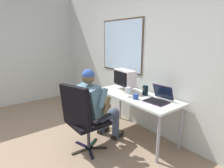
{
  "coord_description": "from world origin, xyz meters",
  "views": [
    {
      "loc": [
        2.35,
        -0.29,
        1.69
      ],
      "look_at": [
        0.15,
        1.41,
        0.99
      ],
      "focal_mm": 29.54,
      "sensor_mm": 36.0,
      "label": 1
    }
  ],
  "objects_px": {
    "office_chair": "(82,115)",
    "laptop": "(159,97)",
    "coffee_mug": "(136,97)",
    "person_seated": "(95,106)",
    "desk": "(136,99)",
    "desk_speaker": "(145,91)",
    "wine_glass": "(128,90)",
    "crt_monitor": "(125,78)"
  },
  "relations": [
    {
      "from": "person_seated",
      "to": "coffee_mug",
      "type": "xyz_separation_m",
      "value": [
        0.34,
        0.54,
        0.13
      ]
    },
    {
      "from": "crt_monitor",
      "to": "desk_speaker",
      "type": "bearing_deg",
      "value": 11.27
    },
    {
      "from": "person_seated",
      "to": "coffee_mug",
      "type": "relative_size",
      "value": 14.63
    },
    {
      "from": "desk",
      "to": "person_seated",
      "type": "height_order",
      "value": "person_seated"
    },
    {
      "from": "wine_glass",
      "to": "coffee_mug",
      "type": "height_order",
      "value": "wine_glass"
    },
    {
      "from": "desk_speaker",
      "to": "coffee_mug",
      "type": "xyz_separation_m",
      "value": [
        0.04,
        -0.26,
        -0.04
      ]
    },
    {
      "from": "crt_monitor",
      "to": "wine_glass",
      "type": "relative_size",
      "value": 3.09
    },
    {
      "from": "desk",
      "to": "office_chair",
      "type": "xyz_separation_m",
      "value": [
        -0.12,
        -0.96,
        -0.08
      ]
    },
    {
      "from": "laptop",
      "to": "desk_speaker",
      "type": "distance_m",
      "value": 0.33
    },
    {
      "from": "office_chair",
      "to": "person_seated",
      "type": "distance_m",
      "value": 0.29
    },
    {
      "from": "crt_monitor",
      "to": "desk_speaker",
      "type": "xyz_separation_m",
      "value": [
        0.43,
        0.09,
        -0.14
      ]
    },
    {
      "from": "laptop",
      "to": "coffee_mug",
      "type": "xyz_separation_m",
      "value": [
        -0.28,
        -0.22,
        -0.02
      ]
    },
    {
      "from": "coffee_mug",
      "to": "crt_monitor",
      "type": "bearing_deg",
      "value": 159.32
    },
    {
      "from": "desk",
      "to": "wine_glass",
      "type": "relative_size",
      "value": 9.93
    },
    {
      "from": "crt_monitor",
      "to": "person_seated",
      "type": "bearing_deg",
      "value": -79.51
    },
    {
      "from": "desk",
      "to": "crt_monitor",
      "type": "xyz_separation_m",
      "value": [
        -0.33,
        0.03,
        0.3
      ]
    },
    {
      "from": "crt_monitor",
      "to": "laptop",
      "type": "bearing_deg",
      "value": 2.94
    },
    {
      "from": "wine_glass",
      "to": "desk_speaker",
      "type": "relative_size",
      "value": 0.93
    },
    {
      "from": "office_chair",
      "to": "crt_monitor",
      "type": "relative_size",
      "value": 2.23
    },
    {
      "from": "desk",
      "to": "laptop",
      "type": "relative_size",
      "value": 4.27
    },
    {
      "from": "laptop",
      "to": "coffee_mug",
      "type": "relative_size",
      "value": 4.18
    },
    {
      "from": "office_chair",
      "to": "laptop",
      "type": "bearing_deg",
      "value": 61.88
    },
    {
      "from": "person_seated",
      "to": "wine_glass",
      "type": "relative_size",
      "value": 8.13
    },
    {
      "from": "desk",
      "to": "wine_glass",
      "type": "bearing_deg",
      "value": -98.41
    },
    {
      "from": "desk_speaker",
      "to": "laptop",
      "type": "bearing_deg",
      "value": -8.1
    },
    {
      "from": "crt_monitor",
      "to": "desk",
      "type": "bearing_deg",
      "value": -5.38
    },
    {
      "from": "coffee_mug",
      "to": "wine_glass",
      "type": "bearing_deg",
      "value": -176.56
    },
    {
      "from": "crt_monitor",
      "to": "laptop",
      "type": "relative_size",
      "value": 1.33
    },
    {
      "from": "person_seated",
      "to": "crt_monitor",
      "type": "relative_size",
      "value": 2.63
    },
    {
      "from": "office_chair",
      "to": "person_seated",
      "type": "bearing_deg",
      "value": 104.37
    },
    {
      "from": "wine_glass",
      "to": "person_seated",
      "type": "bearing_deg",
      "value": -107.8
    },
    {
      "from": "office_chair",
      "to": "desk_speaker",
      "type": "bearing_deg",
      "value": 78.24
    },
    {
      "from": "laptop",
      "to": "coffee_mug",
      "type": "distance_m",
      "value": 0.36
    },
    {
      "from": "desk",
      "to": "coffee_mug",
      "type": "height_order",
      "value": "coffee_mug"
    },
    {
      "from": "person_seated",
      "to": "coffee_mug",
      "type": "distance_m",
      "value": 0.65
    },
    {
      "from": "crt_monitor",
      "to": "laptop",
      "type": "xyz_separation_m",
      "value": [
        0.75,
        0.04,
        -0.17
      ]
    },
    {
      "from": "office_chair",
      "to": "laptop",
      "type": "relative_size",
      "value": 2.97
    },
    {
      "from": "desk",
      "to": "desk_speaker",
      "type": "xyz_separation_m",
      "value": [
        0.1,
        0.12,
        0.15
      ]
    },
    {
      "from": "person_seated",
      "to": "desk_speaker",
      "type": "xyz_separation_m",
      "value": [
        0.29,
        0.8,
        0.17
      ]
    },
    {
      "from": "desk",
      "to": "person_seated",
      "type": "bearing_deg",
      "value": -105.73
    },
    {
      "from": "office_chair",
      "to": "coffee_mug",
      "type": "height_order",
      "value": "office_chair"
    },
    {
      "from": "coffee_mug",
      "to": "person_seated",
      "type": "bearing_deg",
      "value": -121.97
    }
  ]
}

